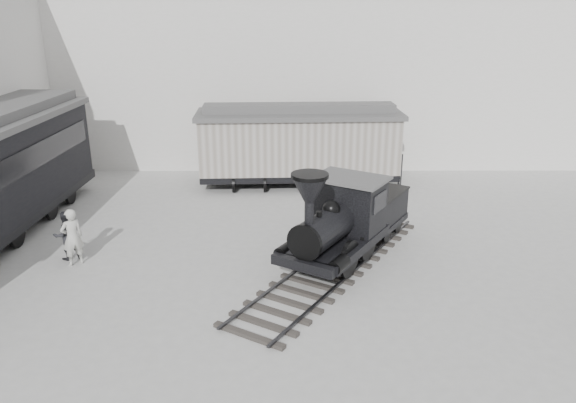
{
  "coord_description": "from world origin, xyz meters",
  "views": [
    {
      "loc": [
        -0.1,
        -12.27,
        7.55
      ],
      "look_at": [
        -0.07,
        3.59,
        2.0
      ],
      "focal_mm": 35.0,
      "sensor_mm": 36.0,
      "label": 1
    }
  ],
  "objects_px": {
    "locomotive": "(344,224)",
    "boxcar": "(299,143)",
    "visitor_a": "(72,237)",
    "visitor_b": "(66,235)"
  },
  "relations": [
    {
      "from": "locomotive",
      "to": "boxcar",
      "type": "height_order",
      "value": "boxcar"
    },
    {
      "from": "visitor_a",
      "to": "visitor_b",
      "type": "height_order",
      "value": "visitor_a"
    },
    {
      "from": "visitor_a",
      "to": "locomotive",
      "type": "bearing_deg",
      "value": 143.38
    },
    {
      "from": "visitor_a",
      "to": "visitor_b",
      "type": "bearing_deg",
      "value": -89.39
    },
    {
      "from": "boxcar",
      "to": "visitor_a",
      "type": "bearing_deg",
      "value": -133.53
    },
    {
      "from": "visitor_a",
      "to": "visitor_b",
      "type": "xyz_separation_m",
      "value": [
        -0.35,
        0.42,
        -0.11
      ]
    },
    {
      "from": "visitor_a",
      "to": "visitor_b",
      "type": "relative_size",
      "value": 1.14
    },
    {
      "from": "locomotive",
      "to": "boxcar",
      "type": "relative_size",
      "value": 1.01
    },
    {
      "from": "locomotive",
      "to": "boxcar",
      "type": "bearing_deg",
      "value": 130.49
    },
    {
      "from": "visitor_b",
      "to": "locomotive",
      "type": "bearing_deg",
      "value": 148.03
    }
  ]
}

